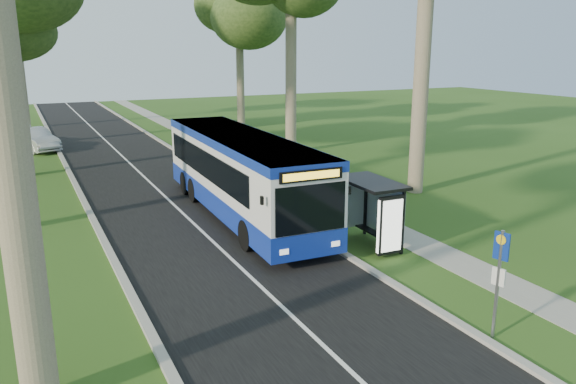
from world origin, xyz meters
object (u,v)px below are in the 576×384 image
bus_shelter (380,203)px  car_white (22,135)px  litter_bin (325,205)px  bus (241,175)px  car_silver (35,140)px  bus_stop_sign (499,272)px

bus_shelter → car_white: size_ratio=0.60×
litter_bin → bus: bearing=154.3°
bus → car_white: bus is taller
litter_bin → car_white: bearing=113.9°
bus → car_white: 23.81m
bus_shelter → car_white: bearing=111.5°
bus_shelter → car_silver: (-9.71, 25.51, -0.88)m
bus_shelter → car_white: 30.03m
bus → bus_shelter: size_ratio=4.61×
litter_bin → bus_stop_sign: bearing=-97.1°
bus → car_silver: size_ratio=2.77×
bus → bus_shelter: 6.27m
car_white → car_silver: (0.70, -2.64, -0.02)m
litter_bin → car_silver: (-9.94, 21.39, 0.27)m
car_white → car_silver: bearing=-76.8°
bus_shelter → car_silver: bus_shelter is taller
bus → litter_bin: bus is taller
litter_bin → car_silver: size_ratio=0.21×
bus → bus_shelter: bearing=-61.5°
litter_bin → car_white: (-10.64, 24.03, 0.29)m
bus_stop_sign → car_silver: bearing=90.2°
bus_shelter → car_silver: 27.31m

